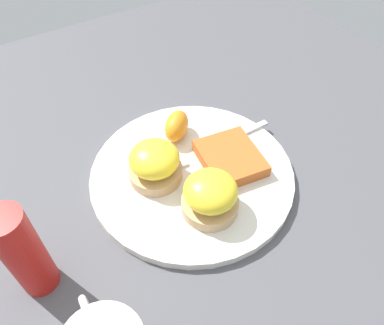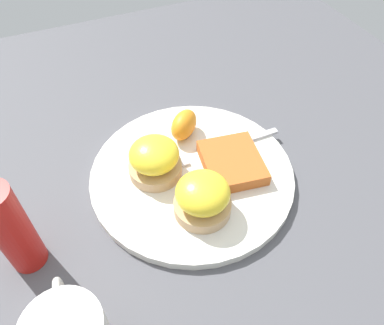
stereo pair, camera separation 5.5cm
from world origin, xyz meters
name	(u,v)px [view 2 (the right image)]	position (x,y,z in m)	size (l,w,h in m)	color
ground_plane	(192,177)	(0.00, 0.00, 0.00)	(1.10, 1.10, 0.00)	#4C4C51
plate	(192,174)	(0.00, 0.00, 0.01)	(0.31, 0.31, 0.01)	silver
sandwich_benedict_left	(154,159)	(0.02, 0.05, 0.04)	(0.08, 0.08, 0.06)	tan
sandwich_benedict_right	(203,197)	(-0.07, 0.02, 0.04)	(0.08, 0.08, 0.06)	tan
hashbrown_patty	(232,162)	(-0.02, -0.06, 0.02)	(0.10, 0.09, 0.02)	#BB5C25
orange_wedge	(184,125)	(0.08, -0.02, 0.04)	(0.06, 0.04, 0.04)	orange
fork	(214,150)	(0.02, -0.05, 0.02)	(0.02, 0.20, 0.00)	silver
condiment_bottle	(12,230)	(-0.04, 0.25, 0.07)	(0.04, 0.04, 0.14)	#B21914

